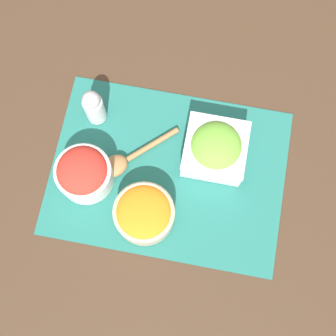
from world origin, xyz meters
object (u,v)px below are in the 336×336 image
object	(u,v)px
lettuce_bowl	(215,148)
tomato_bowl	(84,173)
pepper_shaker	(94,107)
wooden_spoon	(122,162)
carrot_bowl	(144,213)

from	to	relation	value
lettuce_bowl	tomato_bowl	xyz separation A→B (m)	(-0.26, -0.10, 0.00)
lettuce_bowl	tomato_bowl	distance (m)	0.28
lettuce_bowl	pepper_shaker	distance (m)	0.27
wooden_spoon	pepper_shaker	world-z (taller)	pepper_shaker
carrot_bowl	wooden_spoon	world-z (taller)	carrot_bowl
lettuce_bowl	pepper_shaker	bearing A→B (deg)	171.55
tomato_bowl	pepper_shaker	distance (m)	0.14
tomato_bowl	pepper_shaker	world-z (taller)	pepper_shaker
tomato_bowl	carrot_bowl	size ratio (longest dim) A/B	0.94
tomato_bowl	carrot_bowl	xyz separation A→B (m)	(0.14, -0.06, -0.01)
lettuce_bowl	wooden_spoon	size ratio (longest dim) A/B	0.81
carrot_bowl	pepper_shaker	size ratio (longest dim) A/B	1.18
lettuce_bowl	pepper_shaker	size ratio (longest dim) A/B	1.22
tomato_bowl	wooden_spoon	distance (m)	0.09
tomato_bowl	wooden_spoon	bearing A→B (deg)	35.29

